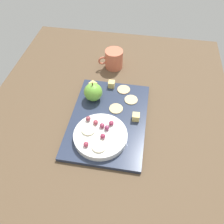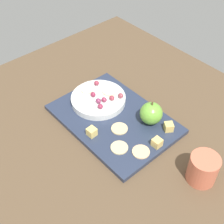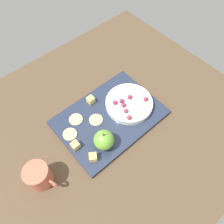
% 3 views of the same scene
% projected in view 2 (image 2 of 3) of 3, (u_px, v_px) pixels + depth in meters
% --- Properties ---
extents(table, '(1.12, 0.94, 0.04)m').
position_uv_depth(table, '(125.00, 130.00, 1.00)').
color(table, brown).
rests_on(table, ground).
extents(platter, '(0.38, 0.27, 0.01)m').
position_uv_depth(platter, '(114.00, 119.00, 1.00)').
color(platter, '#283148').
rests_on(platter, table).
extents(serving_dish, '(0.18, 0.18, 0.02)m').
position_uv_depth(serving_dish, '(99.00, 99.00, 1.04)').
color(serving_dish, white).
rests_on(serving_dish, platter).
extents(apple_whole, '(0.07, 0.07, 0.07)m').
position_uv_depth(apple_whole, '(151.00, 113.00, 0.95)').
color(apple_whole, '#6DB23A').
rests_on(apple_whole, platter).
extents(apple_stem, '(0.01, 0.01, 0.01)m').
position_uv_depth(apple_stem, '(152.00, 103.00, 0.93)').
color(apple_stem, brown).
rests_on(apple_stem, apple_whole).
extents(cheese_cube_0, '(0.04, 0.04, 0.03)m').
position_uv_depth(cheese_cube_0, '(169.00, 127.00, 0.94)').
color(cheese_cube_0, '#EFCD6A').
rests_on(cheese_cube_0, platter).
extents(cheese_cube_1, '(0.03, 0.03, 0.03)m').
position_uv_depth(cheese_cube_1, '(157.00, 143.00, 0.90)').
color(cheese_cube_1, '#E5C46E').
rests_on(cheese_cube_1, platter).
extents(cheese_cube_2, '(0.03, 0.03, 0.03)m').
position_uv_depth(cheese_cube_2, '(92.00, 132.00, 0.93)').
color(cheese_cube_2, '#EECE71').
rests_on(cheese_cube_2, platter).
extents(cracker_0, '(0.05, 0.05, 0.00)m').
position_uv_depth(cracker_0, '(119.00, 148.00, 0.90)').
color(cracker_0, '#D5BD8B').
rests_on(cracker_0, platter).
extents(cracker_1, '(0.05, 0.05, 0.00)m').
position_uv_depth(cracker_1, '(141.00, 152.00, 0.89)').
color(cracker_1, '#E1B887').
rests_on(cracker_1, platter).
extents(cracker_2, '(0.05, 0.05, 0.00)m').
position_uv_depth(cracker_2, '(119.00, 129.00, 0.95)').
color(cracker_2, '#D4BA85').
rests_on(cracker_2, platter).
extents(grape_0, '(0.02, 0.02, 0.02)m').
position_uv_depth(grape_0, '(105.00, 99.00, 1.01)').
color(grape_0, '#8F324E').
rests_on(grape_0, serving_dish).
extents(grape_1, '(0.02, 0.02, 0.02)m').
position_uv_depth(grape_1, '(98.00, 101.00, 1.00)').
color(grape_1, '#843156').
rests_on(grape_1, serving_dish).
extents(grape_2, '(0.02, 0.02, 0.02)m').
position_uv_depth(grape_2, '(121.00, 96.00, 1.02)').
color(grape_2, '#903C48').
rests_on(grape_2, serving_dish).
extents(grape_3, '(0.02, 0.02, 0.01)m').
position_uv_depth(grape_3, '(100.00, 106.00, 0.99)').
color(grape_3, '#8E2C48').
rests_on(grape_3, serving_dish).
extents(grape_4, '(0.02, 0.02, 0.02)m').
position_uv_depth(grape_4, '(97.00, 83.00, 1.07)').
color(grape_4, '#933246').
rests_on(grape_4, serving_dish).
extents(grape_5, '(0.02, 0.02, 0.01)m').
position_uv_depth(grape_5, '(112.00, 98.00, 1.01)').
color(grape_5, '#973745').
rests_on(grape_5, serving_dish).
extents(grape_6, '(0.02, 0.02, 0.02)m').
position_uv_depth(grape_6, '(93.00, 94.00, 1.03)').
color(grape_6, maroon).
rests_on(grape_6, serving_dish).
extents(apple_slice_0, '(0.05, 0.05, 0.01)m').
position_uv_depth(apple_slice_0, '(109.00, 92.00, 1.04)').
color(apple_slice_0, beige).
rests_on(apple_slice_0, serving_dish).
extents(apple_slice_1, '(0.05, 0.05, 0.01)m').
position_uv_depth(apple_slice_1, '(87.00, 89.00, 1.05)').
color(apple_slice_1, beige).
rests_on(apple_slice_1, serving_dish).
extents(cup, '(0.08, 0.11, 0.08)m').
position_uv_depth(cup, '(203.00, 168.00, 0.82)').
color(cup, '#D3694C').
rests_on(cup, table).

